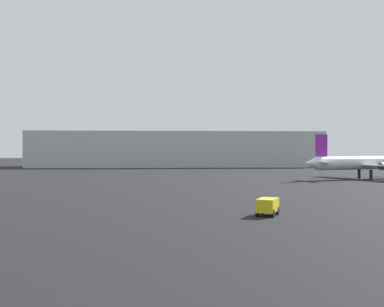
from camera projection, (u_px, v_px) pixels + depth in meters
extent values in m
cylinder|color=silver|center=(370.00, 163.00, 86.09)|extent=(21.50, 9.44, 2.29)
cone|color=silver|center=(311.00, 163.00, 81.21)|extent=(3.14, 3.00, 2.29)
cube|color=silver|center=(365.00, 165.00, 85.65)|extent=(9.76, 20.58, 0.17)
cube|color=silver|center=(320.00, 162.00, 81.85)|extent=(3.59, 6.21, 0.11)
cube|color=purple|center=(321.00, 145.00, 81.98)|extent=(2.22, 0.96, 3.61)
cylinder|color=#4C4C54|center=(352.00, 165.00, 89.53)|extent=(2.44, 1.92, 1.28)
cube|color=black|center=(359.00, 174.00, 86.97)|extent=(0.45, 0.45, 1.64)
cube|color=black|center=(371.00, 175.00, 84.36)|extent=(0.45, 0.45, 1.64)
cube|color=gold|center=(268.00, 205.00, 37.88)|extent=(2.19, 2.72, 1.00)
cylinder|color=black|center=(273.00, 213.00, 36.89)|extent=(0.44, 0.63, 0.60)
cylinder|color=black|center=(257.00, 213.00, 37.31)|extent=(0.44, 0.63, 0.60)
cylinder|color=black|center=(277.00, 211.00, 38.46)|extent=(0.44, 0.63, 0.60)
cylinder|color=black|center=(262.00, 210.00, 38.87)|extent=(0.44, 0.63, 0.60)
cube|color=#B7B7B2|center=(176.00, 149.00, 150.32)|extent=(84.38, 23.04, 10.28)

